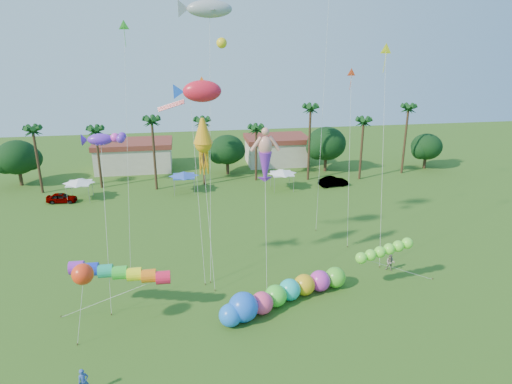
{
  "coord_description": "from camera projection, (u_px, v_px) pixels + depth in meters",
  "views": [
    {
      "loc": [
        -5.7,
        -25.4,
        21.52
      ],
      "look_at": [
        0.0,
        10.0,
        9.0
      ],
      "focal_mm": 32.0,
      "sensor_mm": 36.0,
      "label": 1
    }
  ],
  "objects": [
    {
      "name": "fish_kite",
      "position": [
        202.0,
        91.0,
        39.72
      ],
      "size": [
        5.33,
        5.82,
        17.79
      ],
      "color": "red",
      "rests_on": "ground"
    },
    {
      "name": "buildings_row",
      "position": [
        200.0,
        155.0,
        77.1
      ],
      "size": [
        35.0,
        7.0,
        4.0
      ],
      "color": "beige",
      "rests_on": "ground"
    },
    {
      "name": "tree_line",
      "position": [
        244.0,
        149.0,
        71.75
      ],
      "size": [
        69.46,
        8.91,
        11.0
      ],
      "color": "#3A2819",
      "rests_on": "ground"
    },
    {
      "name": "green_worm",
      "position": [
        361.0,
        258.0,
        39.39
      ],
      "size": [
        10.23,
        1.79,
        3.75
      ],
      "color": "#6EF737",
      "rests_on": "ground"
    },
    {
      "name": "car_b",
      "position": [
        333.0,
        182.0,
        67.55
      ],
      "size": [
        4.5,
        2.09,
        1.43
      ],
      "primitive_type": "imported",
      "rotation": [
        0.0,
        0.0,
        1.71
      ],
      "color": "#4C4C54",
      "rests_on": "ground"
    },
    {
      "name": "delta_kite_red",
      "position": [
        351.0,
        78.0,
        47.08
      ],
      "size": [
        1.45,
        4.74,
        18.14
      ],
      "color": "red",
      "rests_on": "ground"
    },
    {
      "name": "car_a",
      "position": [
        62.0,
        198.0,
        61.04
      ],
      "size": [
        3.99,
        1.86,
        1.32
      ],
      "primitive_type": "imported",
      "rotation": [
        0.0,
        0.0,
        1.49
      ],
      "color": "#4C4C54",
      "rests_on": "ground"
    },
    {
      "name": "spectator_b",
      "position": [
        390.0,
        262.0,
        43.42
      ],
      "size": [
        1.05,
        1.0,
        1.72
      ],
      "primitive_type": "imported",
      "rotation": [
        0.0,
        0.0,
        -0.59
      ],
      "color": "gray",
      "rests_on": "ground"
    },
    {
      "name": "rainbow_tube",
      "position": [
        138.0,
        280.0,
        35.63
      ],
      "size": [
        10.32,
        2.45,
        3.85
      ],
      "color": "#F11A41",
      "rests_on": "ground"
    },
    {
      "name": "spectator_a",
      "position": [
        84.0,
        382.0,
        28.51
      ],
      "size": [
        0.78,
        0.69,
        1.8
      ],
      "primitive_type": "imported",
      "rotation": [
        0.0,
        0.0,
        0.49
      ],
      "color": "#2B4998",
      "rests_on": "ground"
    },
    {
      "name": "delta_kite_green",
      "position": [
        124.0,
        35.0,
        38.81
      ],
      "size": [
        1.57,
        4.14,
        22.6
      ],
      "color": "green",
      "rests_on": "ground"
    },
    {
      "name": "caterpillar_inflatable",
      "position": [
        285.0,
        293.0,
        38.09
      ],
      "size": [
        11.28,
        6.22,
        2.38
      ],
      "rotation": [
        0.0,
        0.0,
        0.42
      ],
      "color": "#FB4279",
      "rests_on": "ground"
    },
    {
      "name": "shark_kite",
      "position": [
        210.0,
        9.0,
        38.66
      ],
      "size": [
        5.34,
        6.32,
        24.38
      ],
      "color": "#949CA1",
      "rests_on": "ground"
    },
    {
      "name": "squid_kite",
      "position": [
        203.0,
        144.0,
        38.83
      ],
      "size": [
        2.04,
        4.1,
        14.9
      ],
      "color": "orange",
      "rests_on": "ground"
    },
    {
      "name": "tent_row",
      "position": [
        184.0,
        175.0,
        63.68
      ],
      "size": [
        31.0,
        4.0,
        0.6
      ],
      "color": "white",
      "rests_on": "ground"
    },
    {
      "name": "blue_ball",
      "position": [
        230.0,
        315.0,
        35.22
      ],
      "size": [
        1.81,
        1.81,
        1.81
      ],
      "primitive_type": "sphere",
      "color": "#1B73F7",
      "rests_on": "ground"
    },
    {
      "name": "lobster_kite",
      "position": [
        100.0,
        139.0,
        36.06
      ],
      "size": [
        3.57,
        5.15,
        14.24
      ],
      "color": "#6828CC",
      "rests_on": "ground"
    },
    {
      "name": "merman_kite",
      "position": [
        265.0,
        159.0,
        39.67
      ],
      "size": [
        2.02,
        4.7,
        13.5
      ],
      "color": "tan",
      "rests_on": "ground"
    },
    {
      "name": "delta_kite_yellow",
      "position": [
        386.0,
        54.0,
        42.12
      ],
      "size": [
        1.42,
        4.81,
        20.67
      ],
      "color": "yellow",
      "rests_on": "ground"
    },
    {
      "name": "ground",
      "position": [
        279.0,
        361.0,
        31.62
      ],
      "size": [
        160.0,
        160.0,
        0.0
      ],
      "primitive_type": "plane",
      "color": "#285116",
      "rests_on": "ground"
    },
    {
      "name": "orange_ball_kite",
      "position": [
        83.0,
        274.0,
        32.39
      ],
      "size": [
        1.93,
        1.93,
        6.1
      ],
      "color": "#FF3614",
      "rests_on": "ground"
    }
  ]
}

